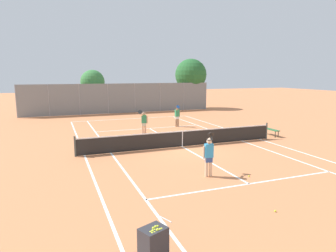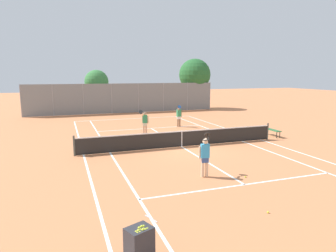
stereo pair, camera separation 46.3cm
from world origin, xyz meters
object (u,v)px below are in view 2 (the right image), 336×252
at_px(courtside_bench, 272,130).
at_px(tree_behind_right, 195,76).
at_px(tennis_net, 182,138).
at_px(player_far_left, 145,121).
at_px(player_far_right, 179,115).
at_px(ball_cart, 139,241).
at_px(loose_tennis_ball_3, 245,177).
at_px(tree_behind_left, 96,82).
at_px(loose_tennis_ball_1, 268,212).
at_px(loose_tennis_ball_4, 107,137).
at_px(player_near_side, 205,155).
at_px(loose_tennis_ball_0, 117,141).

relative_size(courtside_bench, tree_behind_right, 0.25).
xyz_separation_m(tennis_net, player_far_left, (-1.07, 4.19, 0.42)).
distance_m(player_far_left, player_far_right, 4.05).
distance_m(ball_cart, loose_tennis_ball_3, 6.79).
bearing_deg(tree_behind_left, loose_tennis_ball_1, -85.61).
bearing_deg(courtside_bench, tree_behind_left, 118.45).
bearing_deg(loose_tennis_ball_3, loose_tennis_ball_1, -111.70).
bearing_deg(tree_behind_right, courtside_bench, -96.69).
relative_size(tennis_net, loose_tennis_ball_4, 181.82).
bearing_deg(player_near_side, loose_tennis_ball_1, -84.29).
distance_m(player_far_left, courtside_bench, 8.71).
relative_size(ball_cart, player_far_left, 0.54).
xyz_separation_m(player_far_left, loose_tennis_ball_0, (-2.24, -1.68, -0.89)).
bearing_deg(player_near_side, loose_tennis_ball_0, 106.69).
xyz_separation_m(loose_tennis_ball_0, loose_tennis_ball_3, (3.81, -8.23, 0.00)).
relative_size(player_near_side, tree_behind_right, 0.30).
height_order(ball_cart, player_far_left, player_far_left).
height_order(tree_behind_left, tree_behind_right, tree_behind_right).
bearing_deg(loose_tennis_ball_1, player_far_left, 91.73).
bearing_deg(loose_tennis_ball_4, player_far_left, -0.41).
xyz_separation_m(tree_behind_left, tree_behind_right, (11.72, -0.80, 0.75)).
bearing_deg(ball_cart, player_near_side, 50.11).
relative_size(tennis_net, ball_cart, 12.47).
xyz_separation_m(loose_tennis_ball_1, courtside_bench, (7.61, 9.46, 0.38)).
bearing_deg(courtside_bench, loose_tennis_ball_0, 170.47).
bearing_deg(courtside_bench, player_near_side, -143.68).
height_order(player_far_right, loose_tennis_ball_4, player_far_right).
bearing_deg(loose_tennis_ball_4, player_near_side, -74.07).
distance_m(loose_tennis_ball_3, tree_behind_left, 24.87).
relative_size(player_far_left, loose_tennis_ball_4, 26.88).
distance_m(player_far_left, loose_tennis_ball_0, 2.94).
bearing_deg(loose_tennis_ball_3, ball_cart, -143.51).
distance_m(loose_tennis_ball_1, loose_tennis_ball_3, 3.18).
bearing_deg(player_far_right, tree_behind_left, 112.54).
xyz_separation_m(player_far_right, loose_tennis_ball_3, (-1.84, -12.10, -0.89)).
xyz_separation_m(tennis_net, courtside_bench, (6.92, 0.78, -0.10)).
bearing_deg(loose_tennis_ball_4, courtside_bench, -17.87).
distance_m(player_far_right, tree_behind_right, 13.65).
bearing_deg(player_near_side, loose_tennis_ball_3, -23.00).
bearing_deg(loose_tennis_ball_3, loose_tennis_ball_4, 112.84).
distance_m(ball_cart, loose_tennis_ball_1, 4.43).
height_order(tennis_net, loose_tennis_ball_1, tennis_net).
height_order(player_far_right, tree_behind_left, tree_behind_left).
distance_m(tree_behind_left, tree_behind_right, 11.77).
height_order(tennis_net, player_far_right, player_far_right).
xyz_separation_m(player_far_right, tree_behind_right, (6.60, 11.54, 3.07)).
bearing_deg(loose_tennis_ball_4, tennis_net, -48.71).
bearing_deg(loose_tennis_ball_1, loose_tennis_ball_3, 68.30).
xyz_separation_m(tennis_net, loose_tennis_ball_0, (-3.32, 2.50, -0.48)).
xyz_separation_m(ball_cart, loose_tennis_ball_0, (1.64, 12.26, -0.50)).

